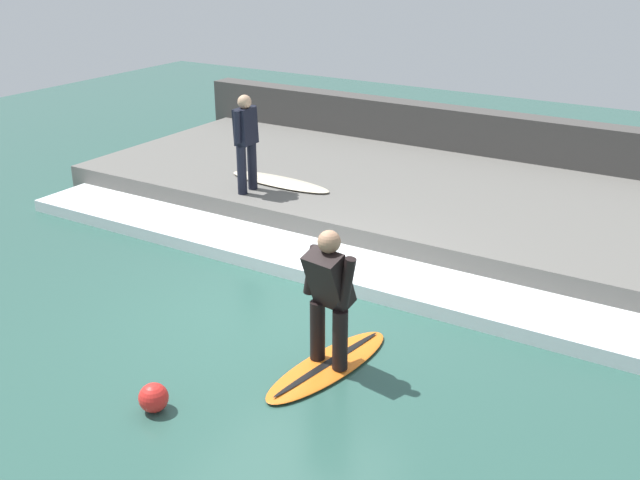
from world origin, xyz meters
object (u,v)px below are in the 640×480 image
at_px(surfboard_waiting_near, 280,182).
at_px(marker_buoy, 154,398).
at_px(surfer_riding, 329,292).
at_px(surfer_waiting_near, 246,138).
at_px(surfboard_riding, 329,365).

height_order(surfboard_waiting_near, marker_buoy, surfboard_waiting_near).
xyz_separation_m(surfer_riding, surfboard_waiting_near, (3.78, 3.22, -0.41)).
height_order(surfer_waiting_near, marker_buoy, surfer_waiting_near).
height_order(surfer_riding, marker_buoy, surfer_riding).
bearing_deg(surfboard_riding, surfboard_waiting_near, 40.44).
distance_m(surfer_riding, surfer_waiting_near, 4.69).
xyz_separation_m(surfboard_riding, surfer_riding, (-0.00, 0.00, 0.87)).
xyz_separation_m(surfboard_riding, surfer_waiting_near, (3.18, 3.42, 1.29)).
height_order(surfboard_riding, marker_buoy, marker_buoy).
bearing_deg(marker_buoy, surfer_riding, -33.98).
height_order(surfboard_riding, surfer_riding, surfer_riding).
height_order(surfboard_riding, surfboard_waiting_near, surfboard_waiting_near).
bearing_deg(surfer_waiting_near, surfboard_riding, -132.92).
bearing_deg(surfer_riding, marker_buoy, 146.02).
bearing_deg(surfer_riding, surfboard_waiting_near, 40.44).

